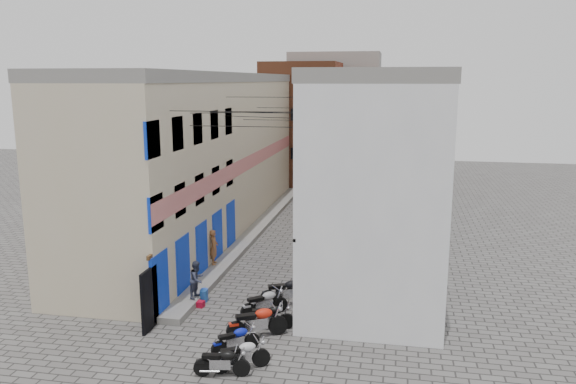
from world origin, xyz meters
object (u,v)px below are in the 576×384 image
Objects in this scene: motorcycle_e at (270,315)px; person_b at (197,279)px; motorcycle_b at (241,354)px; red_crate at (199,304)px; motorcycle_g at (287,290)px; motorcycle_f at (264,302)px; water_jug_near at (204,296)px; person_a at (214,247)px; motorcycle_c at (236,339)px; motorcycle_d at (257,320)px; motorcycle_a at (222,361)px; water_jug_far at (204,294)px.

motorcycle_e is 3.74m from person_b.
motorcycle_b reaches higher than red_crate.
motorcycle_g is (0.37, 5.14, 0.08)m from motorcycle_b.
motorcycle_b is at bearing -36.72° from motorcycle_f.
water_jug_near is (0.18, 0.17, -0.75)m from person_b.
motorcycle_e is at bearing -157.96° from person_a.
motorcycle_g reaches higher than motorcycle_b.
motorcycle_c is 1.27m from motorcycle_d.
motorcycle_g reaches higher than water_jug_near.
motorcycle_c is at bearing -47.50° from motorcycle_d.
motorcycle_c is (-0.01, 1.48, -0.00)m from motorcycle_a.
person_b is (-2.62, 3.64, 0.50)m from motorcycle_c.
water_jug_far is (-0.03, 0.19, -0.00)m from water_jug_near.
motorcycle_f reaches higher than water_jug_near.
motorcycle_e is at bearing -23.84° from red_crate.
motorcycle_g reaches higher than motorcycle_a.
motorcycle_c is 4.12m from red_crate.
water_jug_far is at bearing -110.79° from motorcycle_g.
water_jug_far is at bearing -165.51° from motorcycle_a.
water_jug_near is at bearing -34.28° from person_b.
motorcycle_f is 1.18× the size of person_a.
water_jug_far is at bearing 170.95° from motorcycle_c.
water_jug_far is (-2.70, 1.02, -0.32)m from motorcycle_f.
person_b is at bearing -157.30° from motorcycle_d.
water_jug_near is (-2.44, 3.81, -0.25)m from motorcycle_c.
motorcycle_d reaches higher than water_jug_near.
motorcycle_e reaches higher than motorcycle_a.
motorcycle_c reaches higher than water_jug_near.
motorcycle_a is 5.38m from red_crate.
motorcycle_d is 5.75× the size of red_crate.
water_jug_far is 1.25× the size of red_crate.
motorcycle_g reaches higher than motorcycle_e.
motorcycle_d is 1.80m from motorcycle_f.
water_jug_near is (-2.92, 4.83, -0.29)m from motorcycle_b.
motorcycle_f is at bearing -169.79° from motorcycle_e.
motorcycle_c is 3.63× the size of water_jug_far.
motorcycle_g is 1.42× the size of person_b.
person_a reaches higher than motorcycle_c.
person_a reaches higher than water_jug_far.
water_jug_far is (-2.95, 5.03, -0.29)m from motorcycle_b.
motorcycle_a is at bearing -65.67° from water_jug_far.
water_jug_near is 0.52m from red_crate.
motorcycle_f is at bearing 157.50° from motorcycle_d.
motorcycle_d is at bearing 120.23° from motorcycle_c.
motorcycle_g is at bearing 145.42° from motorcycle_b.
water_jug_near is at bearing -164.99° from motorcycle_a.
motorcycle_g is at bearing 5.28° from water_jug_near.
motorcycle_a reaches higher than water_jug_far.
water_jug_near is (-2.85, 2.62, -0.38)m from motorcycle_d.
person_b is at bearing 175.05° from motorcycle_c.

